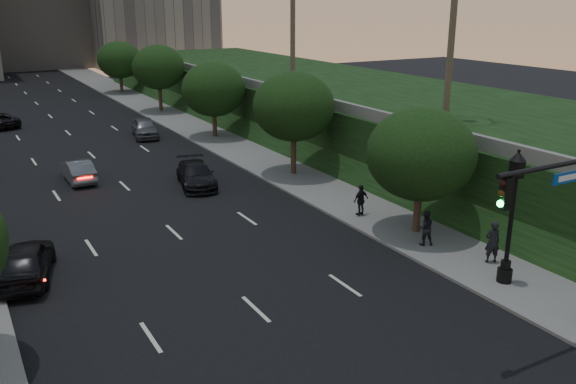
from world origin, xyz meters
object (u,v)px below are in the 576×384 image
pedestrian_c (361,200)px  sedan_far_right (145,128)px  pedestrian_b (425,228)px  sedan_mid_left (78,171)px  street_lamp (510,224)px  sedan_near_left (26,261)px  sedan_near_right (196,175)px  pedestrian_a (492,242)px

pedestrian_c → sedan_far_right: bearing=-89.2°
pedestrian_b → sedan_mid_left: bearing=-32.3°
street_lamp → pedestrian_c: (-0.32, 9.31, -1.66)m
street_lamp → sedan_mid_left: 26.46m
sedan_near_left → sedan_near_right: (10.88, 8.93, -0.10)m
sedan_near_left → sedan_near_right: bearing=-126.1°
sedan_mid_left → pedestrian_c: bearing=128.1°
sedan_near_left → sedan_mid_left: size_ratio=1.13×
sedan_far_right → pedestrian_a: size_ratio=2.52×
sedan_far_right → sedan_near_left: bearing=-106.5°
street_lamp → sedan_far_right: (-4.29, 34.22, -1.83)m
pedestrian_c → sedan_near_right: bearing=-69.0°
sedan_near_right → pedestrian_c: bearing=-48.2°
street_lamp → pedestrian_b: bearing=92.2°
street_lamp → sedan_near_left: street_lamp is taller
pedestrian_b → street_lamp: bearing=118.4°
sedan_mid_left → pedestrian_b: (11.66, -19.05, 0.27)m
sedan_near_right → sedan_far_right: 15.35m
sedan_mid_left → street_lamp: bearing=115.8°
street_lamp → pedestrian_b: 4.83m
sedan_near_left → sedan_far_right: sedan_near_left is taller
sedan_far_right → pedestrian_c: pedestrian_c is taller
sedan_far_right → pedestrian_c: size_ratio=2.86×
street_lamp → pedestrian_c: bearing=92.0°
sedan_near_right → pedestrian_b: 15.44m
sedan_mid_left → sedan_far_right: size_ratio=0.90×
pedestrian_a → pedestrian_c: size_ratio=1.13×
sedan_far_right → pedestrian_b: (4.12, -29.69, 0.17)m
sedan_near_left → pedestrian_c: (16.29, -0.70, 0.16)m
street_lamp → sedan_near_left: bearing=148.9°
street_lamp → pedestrian_c: size_ratio=3.40×
sedan_near_right → pedestrian_a: size_ratio=2.66×
pedestrian_b → pedestrian_a: bearing=138.0°
pedestrian_a → pedestrian_b: size_ratio=1.14×
street_lamp → pedestrian_a: (0.99, 1.62, -1.55)m
sedan_mid_left → pedestrian_a: (12.82, -21.96, 0.39)m
sedan_mid_left → pedestrian_a: size_ratio=2.27×
sedan_near_right → pedestrian_b: size_ratio=3.02×
street_lamp → sedan_far_right: street_lamp is taller
sedan_near_right → sedan_far_right: (1.44, 15.28, 0.08)m
street_lamp → sedan_mid_left: street_lamp is taller
sedan_near_left → pedestrian_a: 19.50m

